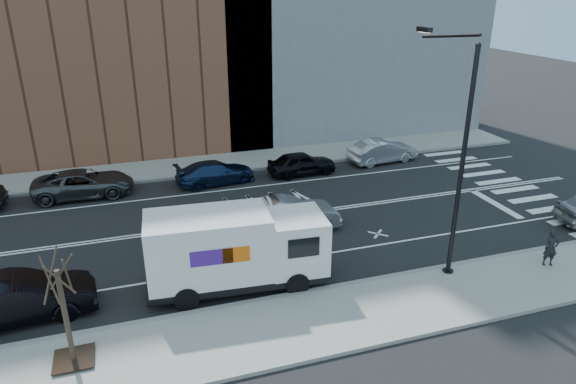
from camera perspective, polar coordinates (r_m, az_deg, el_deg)
ground at (r=25.36m, az=-5.69°, el=-3.35°), size 120.00×120.00×0.00m
sidewalk_near at (r=18.01m, az=0.70°, el=-14.73°), size 44.00×3.60×0.15m
sidewalk_far at (r=33.37m, az=-9.03°, el=3.01°), size 44.00×3.60×0.15m
curb_near at (r=19.40m, az=-1.04°, el=-11.66°), size 44.00×0.25×0.17m
curb_far at (r=31.69m, az=-8.49°, el=2.01°), size 44.00×0.25×0.17m
crosswalk at (r=32.37m, az=23.11°, el=0.69°), size 3.00×14.00×0.01m
road_markings at (r=25.36m, az=-5.69°, el=-3.34°), size 40.00×8.60×0.01m
streetlight at (r=20.25m, az=18.13°, el=4.39°), size 0.44×4.02×9.34m
street_tree at (r=17.07m, az=-23.31°, el=-13.48°), size 1.20×1.20×3.75m
fedex_van at (r=19.50m, az=-5.87°, el=-6.28°), size 6.97×2.83×3.12m
far_parked_c at (r=30.19m, az=-21.77°, el=0.88°), size 5.30×2.52×1.46m
far_parked_d at (r=30.18m, az=-8.08°, el=2.17°), size 4.80×2.44×1.33m
far_parked_e at (r=31.30m, az=1.53°, el=3.21°), size 4.23×1.85×1.42m
far_parked_f at (r=34.04m, az=10.45°, el=4.50°), size 4.75×2.15×1.51m
driving_sedan at (r=24.03m, az=-0.01°, el=-2.63°), size 4.92×1.82×1.61m
near_parked_rear_a at (r=20.26m, az=-27.76°, el=-10.47°), size 5.16×2.22×1.65m
pedestrian at (r=23.50m, az=27.20°, el=-5.54°), size 0.66×0.54×1.57m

